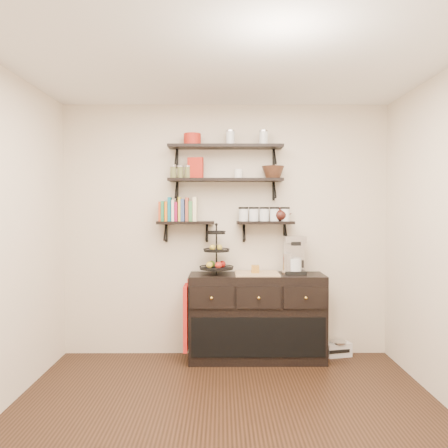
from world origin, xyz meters
TOP-DOWN VIEW (x-y plane):
  - floor at (0.00, 0.00)m, footprint 3.50×3.50m
  - ceiling at (0.00, 0.00)m, footprint 3.50×3.50m
  - back_wall at (0.00, 1.75)m, footprint 3.50×0.02m
  - shelf_top at (0.00, 1.62)m, footprint 1.20×0.27m
  - shelf_mid at (0.00, 1.62)m, footprint 1.20×0.27m
  - shelf_low_left at (-0.42, 1.63)m, footprint 0.60×0.25m
  - shelf_low_right at (0.42, 1.63)m, footprint 0.60×0.25m
  - cookbooks at (-0.49, 1.63)m, footprint 0.40×0.15m
  - glass_canisters at (0.41, 1.63)m, footprint 0.54×0.10m
  - sideboard at (0.33, 1.51)m, footprint 1.40×0.50m
  - fruit_stand at (-0.09, 1.52)m, footprint 0.35×0.35m
  - candle at (0.31, 1.51)m, footprint 0.08×0.08m
  - coffee_maker at (0.72, 1.54)m, footprint 0.22×0.21m
  - thermal_carafe at (0.64, 1.49)m, footprint 0.11×0.11m
  - apron at (-0.40, 1.41)m, footprint 0.04×0.28m
  - radio at (1.21, 1.63)m, footprint 0.30×0.22m
  - recipe_box at (-0.32, 1.61)m, footprint 0.17×0.09m
  - walnut_bowl at (0.50, 1.61)m, footprint 0.24×0.24m
  - ramekins at (0.14, 1.61)m, footprint 0.09×0.09m
  - teapot at (0.58, 1.63)m, footprint 0.21×0.16m
  - red_pot at (-0.35, 1.61)m, footprint 0.18×0.18m

SIDE VIEW (x-z plane):
  - floor at x=0.00m, z-range 0.00..0.00m
  - radio at x=1.21m, z-range 0.00..0.16m
  - sideboard at x=0.33m, z-range -0.01..0.91m
  - apron at x=-0.40m, z-range 0.14..0.80m
  - candle at x=0.31m, z-range 0.92..1.00m
  - thermal_carafe at x=0.64m, z-range 0.90..1.12m
  - fruit_stand at x=-0.09m, z-range 0.82..1.33m
  - coffee_maker at x=0.72m, z-range 0.89..1.29m
  - back_wall at x=0.00m, z-range 0.00..2.70m
  - shelf_low_left at x=-0.42m, z-range 1.31..1.54m
  - shelf_low_right at x=0.42m, z-range 1.31..1.54m
  - glass_canisters at x=0.41m, z-range 1.45..1.58m
  - teapot at x=0.58m, z-range 1.45..1.60m
  - cookbooks at x=-0.49m, z-range 1.44..1.70m
  - shelf_mid at x=0.00m, z-range 1.77..2.00m
  - ramekins at x=0.14m, z-range 1.90..2.00m
  - walnut_bowl at x=0.50m, z-range 1.90..2.03m
  - recipe_box at x=-0.32m, z-range 1.90..2.12m
  - shelf_top at x=0.00m, z-range 2.12..2.35m
  - red_pot at x=-0.35m, z-range 2.25..2.37m
  - ceiling at x=0.00m, z-range 2.69..2.71m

